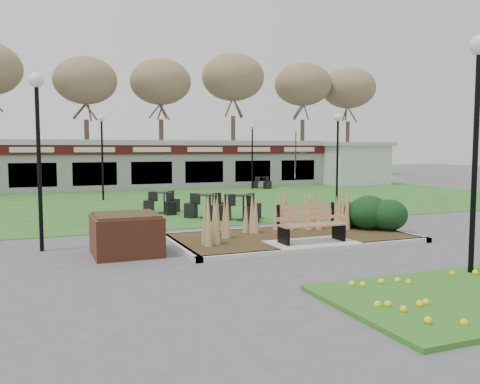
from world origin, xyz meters
name	(u,v)px	position (x,y,z in m)	size (l,w,h in m)	color
ground	(315,248)	(0.00, 0.00, 0.00)	(100.00, 100.00, 0.00)	#515154
lawn	(182,201)	(0.00, 12.00, 0.01)	(34.00, 16.00, 0.02)	#215C1D
flower_bed	(460,296)	(0.00, -4.60, 0.07)	(4.20, 3.00, 0.16)	#27651C
planting_bed	(330,223)	(1.27, 1.35, 0.37)	(6.75, 3.40, 1.27)	#312213
park_bench	(310,223)	(0.00, 0.25, 0.59)	(1.70, 0.66, 0.93)	#A9704C
brick_planter	(126,234)	(-4.40, 1.00, 0.48)	(1.50, 1.50, 0.95)	brown
food_pavilion	(147,164)	(0.00, 19.96, 1.48)	(24.60, 3.40, 2.90)	gray
service_hut	(353,163)	(13.50, 18.00, 1.45)	(4.40, 3.40, 2.83)	silver
tree_backdrop	(123,68)	(0.00, 28.00, 8.36)	(47.24, 5.24, 10.36)	#47382B
lamp_post_near_left	(477,102)	(1.37, -3.50, 3.30)	(0.38, 0.38, 4.53)	black
lamp_post_mid_left	(38,122)	(-6.21, 2.15, 3.06)	(0.35, 0.35, 4.19)	black
lamp_post_mid_right	(338,139)	(5.51, 7.57, 2.83)	(0.32, 0.32, 3.88)	black
lamp_post_far_right	(252,141)	(5.69, 17.00, 2.83)	(0.32, 0.32, 3.88)	black
lamp_post_far_left	(102,138)	(-3.38, 13.55, 2.90)	(0.33, 0.33, 3.98)	black
bistro_set_a	(164,206)	(-1.86, 7.83, 0.28)	(1.46, 1.37, 0.78)	black
bistro_set_b	(207,210)	(-0.82, 5.89, 0.30)	(1.55, 1.46, 0.83)	black
bistro_set_c	(243,212)	(0.17, 5.00, 0.30)	(1.60, 1.42, 0.85)	black
bistro_set_d	(264,185)	(6.44, 17.00, 0.25)	(1.28, 1.12, 0.68)	black
patio_umbrella	(296,164)	(8.00, 15.87, 1.49)	(2.14, 2.17, 2.34)	black
car_black	(8,175)	(-8.00, 27.00, 0.62)	(1.31, 3.76, 1.24)	black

